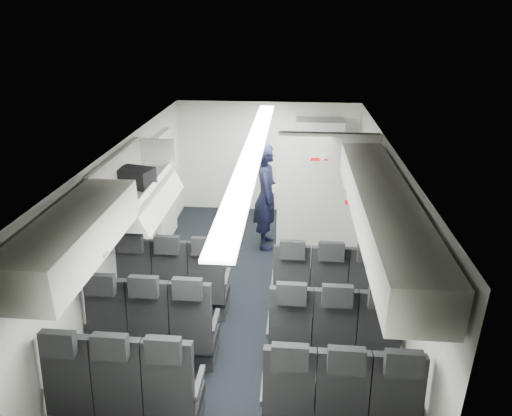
% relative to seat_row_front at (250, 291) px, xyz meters
% --- Properties ---
extents(cabin_shell, '(3.41, 6.01, 2.16)m').
position_rel_seat_row_front_xyz_m(cabin_shell, '(0.00, 0.53, 0.72)').
color(cabin_shell, black).
rests_on(cabin_shell, ground).
extents(seat_row_front, '(3.33, 0.56, 1.24)m').
position_rel_seat_row_front_xyz_m(seat_row_front, '(0.00, 0.00, 0.00)').
color(seat_row_front, black).
rests_on(seat_row_front, cabin_shell).
extents(seat_row_mid, '(3.33, 0.56, 1.24)m').
position_rel_seat_row_front_xyz_m(seat_row_mid, '(0.00, -0.90, 0.00)').
color(seat_row_mid, black).
rests_on(seat_row_mid, cabin_shell).
extents(seat_row_rear, '(3.33, 0.56, 1.24)m').
position_rel_seat_row_front_xyz_m(seat_row_rear, '(0.00, -1.80, 0.00)').
color(seat_row_rear, black).
rests_on(seat_row_rear, cabin_shell).
extents(overhead_bin_left_rear, '(0.53, 1.80, 0.40)m').
position_rel_seat_row_front_xyz_m(overhead_bin_left_rear, '(-1.40, -1.47, 1.46)').
color(overhead_bin_left_rear, silver).
rests_on(overhead_bin_left_rear, cabin_shell).
extents(overhead_bin_left_front_open, '(0.64, 1.70, 0.72)m').
position_rel_seat_row_front_xyz_m(overhead_bin_left_front_open, '(-1.44, 0.28, 1.33)').
color(overhead_bin_left_front_open, '#9E9E93').
rests_on(overhead_bin_left_front_open, cabin_shell).
extents(overhead_bin_right_rear, '(0.53, 1.80, 0.40)m').
position_rel_seat_row_front_xyz_m(overhead_bin_right_rear, '(1.40, -1.47, 1.46)').
color(overhead_bin_right_rear, silver).
rests_on(overhead_bin_right_rear, cabin_shell).
extents(overhead_bin_right_front, '(0.53, 1.70, 0.40)m').
position_rel_seat_row_front_xyz_m(overhead_bin_right_front, '(1.40, 0.28, 1.46)').
color(overhead_bin_right_front, silver).
rests_on(overhead_bin_right_front, cabin_shell).
extents(bulkhead_partition, '(1.40, 0.15, 2.13)m').
position_rel_seat_row_front_xyz_m(bulkhead_partition, '(0.98, 1.33, 0.67)').
color(bulkhead_partition, silver).
rests_on(bulkhead_partition, cabin_shell).
extents(galley_unit, '(0.85, 0.52, 1.90)m').
position_rel_seat_row_front_xyz_m(galley_unit, '(0.95, 3.25, 0.55)').
color(galley_unit, '#939399').
rests_on(galley_unit, cabin_shell).
extents(boarding_door, '(0.12, 1.27, 1.86)m').
position_rel_seat_row_front_xyz_m(boarding_door, '(-1.64, 2.09, 0.55)').
color(boarding_door, silver).
rests_on(boarding_door, cabin_shell).
extents(flight_attendant, '(0.47, 0.67, 1.78)m').
position_rel_seat_row_front_xyz_m(flight_attendant, '(0.08, 2.02, 0.49)').
color(flight_attendant, black).
rests_on(flight_attendant, ground).
extents(carry_on_bag, '(0.49, 0.40, 0.25)m').
position_rel_seat_row_front_xyz_m(carry_on_bag, '(-1.44, 0.28, 1.38)').
color(carry_on_bag, black).
rests_on(carry_on_bag, overhead_bin_left_front_open).
extents(papers, '(0.20, 0.03, 0.14)m').
position_rel_seat_row_front_xyz_m(papers, '(0.27, 1.97, 0.66)').
color(papers, white).
rests_on(papers, flight_attendant).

